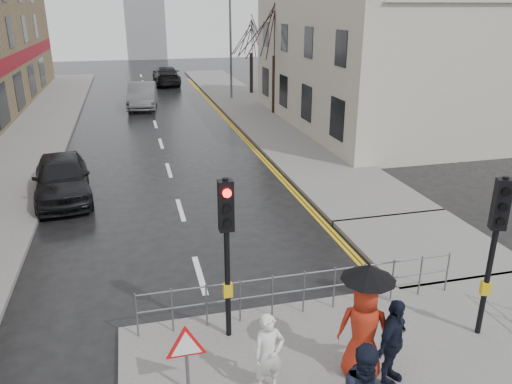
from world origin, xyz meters
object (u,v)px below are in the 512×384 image
pedestrian_d (392,342)px  car_parked (62,177)px  car_mid (142,95)px  pedestrian_a (269,354)px  pedestrian_with_umbrella (365,319)px

pedestrian_d → car_parked: size_ratio=0.36×
car_mid → car_parked: bearing=-96.2°
pedestrian_a → car_parked: 12.03m
pedestrian_a → pedestrian_with_umbrella: pedestrian_with_umbrella is taller
car_mid → pedestrian_with_umbrella: bearing=-78.9°
car_parked → car_mid: 17.12m
car_parked → pedestrian_d: bearing=-66.6°
pedestrian_a → car_mid: same height
pedestrian_d → car_mid: (-3.18, 28.25, -0.14)m
pedestrian_with_umbrella → car_mid: (-2.77, 27.93, -0.48)m
pedestrian_with_umbrella → car_parked: bearing=119.2°
pedestrian_a → car_parked: bearing=107.0°
pedestrian_with_umbrella → car_mid: bearing=95.7°
pedestrian_a → pedestrian_d: bearing=-13.0°
pedestrian_with_umbrella → car_parked: pedestrian_with_umbrella is taller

